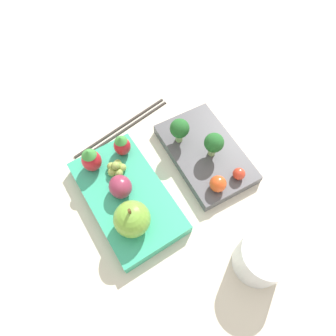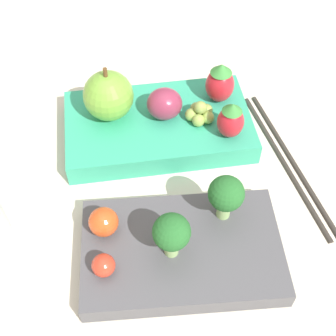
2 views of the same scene
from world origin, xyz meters
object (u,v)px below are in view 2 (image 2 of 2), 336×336
(cherry_tomato_0, at_px, (104,265))
(cherry_tomato_1, at_px, (104,222))
(broccoli_floret_1, at_px, (168,233))
(chopsticks_pair, at_px, (288,160))
(apple, at_px, (108,96))
(bento_box_savoury, at_px, (182,251))
(plum, at_px, (165,104))
(strawberry_1, at_px, (231,120))
(strawberry_0, at_px, (220,83))
(bento_box_fruit, at_px, (157,127))
(grape_cluster, at_px, (200,113))
(broccoli_floret_0, at_px, (226,195))

(cherry_tomato_0, distance_m, cherry_tomato_1, 0.04)
(broccoli_floret_1, height_order, chopsticks_pair, broccoli_floret_1)
(cherry_tomato_0, xyz_separation_m, apple, (-0.01, -0.19, 0.02))
(bento_box_savoury, relative_size, broccoli_floret_1, 3.61)
(apple, xyz_separation_m, plum, (-0.06, 0.01, -0.01))
(apple, relative_size, plum, 1.65)
(cherry_tomato_0, distance_m, strawberry_1, 0.20)
(broccoli_floret_1, xyz_separation_m, cherry_tomato_0, (0.06, 0.01, -0.02))
(strawberry_1, bearing_deg, chopsticks_pair, 159.80)
(cherry_tomato_0, relative_size, strawberry_0, 0.42)
(bento_box_fruit, xyz_separation_m, cherry_tomato_0, (0.06, 0.18, 0.02))
(strawberry_0, distance_m, grape_cluster, 0.04)
(cherry_tomato_1, height_order, strawberry_0, strawberry_0)
(broccoli_floret_0, bearing_deg, apple, -53.17)
(bento_box_fruit, xyz_separation_m, broccoli_floret_0, (-0.05, 0.13, 0.04))
(grape_cluster, xyz_separation_m, chopsticks_pair, (-0.09, 0.05, -0.03))
(bento_box_fruit, xyz_separation_m, grape_cluster, (-0.05, 0.00, 0.02))
(bento_box_savoury, relative_size, plum, 4.70)
(broccoli_floret_0, distance_m, strawberry_1, 0.10)
(broccoli_floret_1, xyz_separation_m, chopsticks_pair, (-0.14, -0.11, -0.05))
(strawberry_0, height_order, grape_cluster, strawberry_0)
(bento_box_savoury, xyz_separation_m, cherry_tomato_0, (0.07, 0.02, 0.02))
(strawberry_0, bearing_deg, broccoli_floret_1, 68.62)
(cherry_tomato_0, relative_size, apple, 0.32)
(bento_box_savoury, distance_m, plum, 0.17)
(strawberry_1, bearing_deg, apple, -18.06)
(apple, relative_size, grape_cluster, 1.97)
(broccoli_floret_0, relative_size, broccoli_floret_1, 1.01)
(bento_box_savoury, xyz_separation_m, cherry_tomato_1, (0.07, -0.02, 0.02))
(bento_box_fruit, height_order, strawberry_0, strawberry_0)
(chopsticks_pair, bearing_deg, plum, -23.74)
(cherry_tomato_1, distance_m, apple, 0.15)
(cherry_tomato_0, distance_m, grape_cluster, 0.20)
(apple, bearing_deg, bento_box_savoury, 110.21)
(apple, relative_size, strawberry_0, 1.30)
(bento_box_fruit, relative_size, cherry_tomato_0, 10.24)
(strawberry_1, bearing_deg, bento_box_fruit, -21.36)
(broccoli_floret_1, bearing_deg, strawberry_1, -119.92)
(cherry_tomato_0, relative_size, chopsticks_pair, 0.10)
(bento_box_fruit, distance_m, chopsticks_pair, 0.15)
(cherry_tomato_1, bearing_deg, broccoli_floret_1, 153.67)
(chopsticks_pair, bearing_deg, grape_cluster, -27.81)
(cherry_tomato_1, bearing_deg, apple, -92.72)
(strawberry_0, height_order, plum, strawberry_0)
(apple, bearing_deg, grape_cluster, 170.69)
(cherry_tomato_0, relative_size, grape_cluster, 0.64)
(broccoli_floret_0, xyz_separation_m, plum, (0.05, -0.13, -0.01))
(plum, relative_size, grape_cluster, 1.20)
(bento_box_fruit, relative_size, cherry_tomato_1, 7.71)
(bento_box_savoury, bearing_deg, strawberry_1, -116.43)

